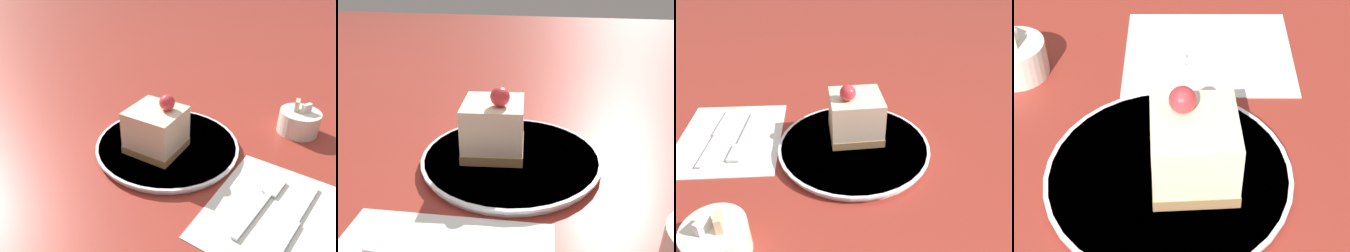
{
  "view_description": "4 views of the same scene",
  "coord_description": "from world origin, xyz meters",
  "views": [
    {
      "loc": [
        0.35,
        -0.41,
        0.36
      ],
      "look_at": [
        0.03,
        -0.05,
        0.07
      ],
      "focal_mm": 35.0,
      "sensor_mm": 36.0,
      "label": 1
    },
    {
      "loc": [
        0.43,
        0.06,
        0.25
      ],
      "look_at": [
        0.02,
        -0.04,
        0.06
      ],
      "focal_mm": 35.0,
      "sensor_mm": 36.0,
      "label": 2
    },
    {
      "loc": [
        0.0,
        0.43,
        0.36
      ],
      "look_at": [
        0.03,
        -0.02,
        0.06
      ],
      "focal_mm": 35.0,
      "sensor_mm": 36.0,
      "label": 3
    },
    {
      "loc": [
        -0.38,
        -0.1,
        0.46
      ],
      "look_at": [
        0.03,
        -0.05,
        0.07
      ],
      "focal_mm": 60.0,
      "sensor_mm": 36.0,
      "label": 4
    }
  ],
  "objects": [
    {
      "name": "ground_plane",
      "position": [
        0.0,
        0.0,
        0.0
      ],
      "size": [
        4.0,
        4.0,
        0.0
      ],
      "primitive_type": "plane",
      "color": "maroon"
    },
    {
      "name": "plate",
      "position": [
        0.01,
        -0.03,
        0.01
      ],
      "size": [
        0.27,
        0.27,
        0.01
      ],
      "color": "white",
      "rests_on": "ground_plane"
    },
    {
      "name": "cake_slice",
      "position": [
        0.01,
        -0.06,
        0.05
      ],
      "size": [
        0.11,
        0.1,
        0.11
      ],
      "rotation": [
        0.0,
        0.0,
        0.18
      ],
      "color": "#9E7547",
      "rests_on": "plate"
    }
  ]
}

